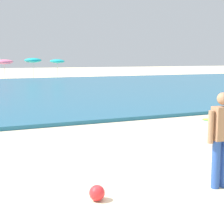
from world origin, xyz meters
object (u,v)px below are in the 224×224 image
(beach_umbrella_8, at_px, (57,61))
(beach_ball, at_px, (97,193))
(beach_umbrella_6, at_px, (4,62))
(beach_umbrella_7, at_px, (33,60))

(beach_umbrella_8, relative_size, beach_ball, 8.40)
(beach_umbrella_6, xyz_separation_m, beach_umbrella_7, (3.25, 0.21, 0.15))
(beach_umbrella_6, xyz_separation_m, beach_ball, (-3.51, -36.27, -1.78))
(beach_umbrella_7, relative_size, beach_ball, 8.83)
(beach_umbrella_6, distance_m, beach_ball, 36.48)
(beach_umbrella_6, height_order, beach_umbrella_8, beach_umbrella_8)
(beach_umbrella_6, distance_m, beach_umbrella_7, 3.26)
(beach_umbrella_8, distance_m, beach_ball, 38.28)
(beach_umbrella_7, bearing_deg, beach_ball, -100.49)
(beach_umbrella_8, height_order, beach_ball, beach_umbrella_8)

